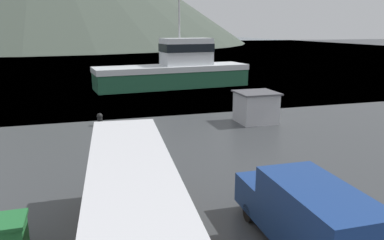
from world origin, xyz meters
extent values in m
plane|color=slate|center=(0.00, 145.25, 0.00)|extent=(240.00, 240.00, 0.00)
cube|color=#B26614|center=(-1.90, 5.84, 0.97)|extent=(3.26, 10.17, 1.04)
cube|color=black|center=(-1.90, 5.84, 2.08)|extent=(3.20, 9.96, 1.19)
cube|color=silver|center=(-1.90, 5.84, 3.05)|extent=(3.26, 10.17, 0.74)
cube|color=black|center=(-1.51, 10.85, 1.88)|extent=(2.20, 0.23, 1.61)
cylinder|color=black|center=(-2.73, 9.42, 0.45)|extent=(0.37, 0.92, 0.90)
cylinder|color=black|center=(-0.53, 9.25, 0.45)|extent=(0.37, 0.92, 0.90)
cube|color=navy|center=(3.62, 4.01, 1.44)|extent=(2.26, 4.52, 2.18)
cube|color=navy|center=(3.69, 7.20, 0.95)|extent=(2.21, 1.96, 1.20)
cube|color=black|center=(3.67, 6.26, 1.93)|extent=(1.85, 0.10, 0.76)
cylinder|color=black|center=(2.71, 6.97, 0.35)|extent=(0.23, 0.70, 0.70)
cylinder|color=black|center=(4.66, 6.93, 0.35)|extent=(0.23, 0.70, 0.70)
cube|color=#1E5138|center=(7.84, 40.54, 1.36)|extent=(19.50, 6.61, 2.73)
cube|color=silver|center=(7.84, 40.54, 2.39)|extent=(19.69, 6.68, 0.68)
cube|color=silver|center=(9.74, 40.73, 4.38)|extent=(6.42, 3.91, 3.31)
cube|color=black|center=(9.74, 40.73, 4.88)|extent=(6.55, 4.01, 0.99)
cylinder|color=#B2B2B7|center=(8.83, 40.64, 9.49)|extent=(0.20, 0.20, 6.90)
cube|color=#287F3D|center=(-5.81, 7.21, 0.57)|extent=(1.07, 1.24, 1.14)
cube|color=#226C34|center=(-5.81, 7.21, 1.21)|extent=(1.17, 1.37, 0.13)
cube|color=#B2B2B7|center=(9.91, 21.17, 1.16)|extent=(2.80, 2.69, 2.32)
cube|color=#4C4C51|center=(9.91, 21.17, 2.38)|extent=(3.08, 2.96, 0.12)
cylinder|color=black|center=(-1.99, 23.65, 0.31)|extent=(0.40, 0.40, 0.62)
sphere|color=black|center=(-1.99, 23.65, 0.73)|extent=(0.46, 0.46, 0.46)
camera|label=1|loc=(-3.17, -5.04, 7.32)|focal=35.00mm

